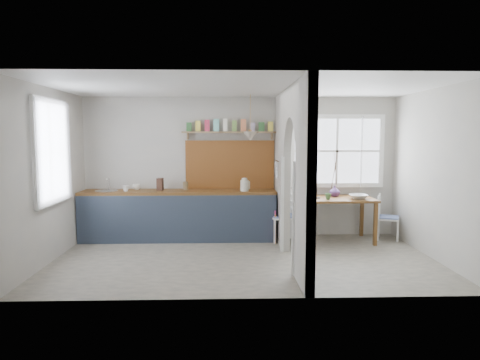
{
  "coord_description": "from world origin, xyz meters",
  "views": [
    {
      "loc": [
        -0.27,
        -6.39,
        1.88
      ],
      "look_at": [
        -0.05,
        0.38,
        1.18
      ],
      "focal_mm": 32.0,
      "sensor_mm": 36.0,
      "label": 1
    }
  ],
  "objects_px": {
    "dining_table": "(337,219)",
    "chair_left": "(283,216)",
    "chair_right": "(388,217)",
    "vase": "(335,191)",
    "kettle": "(244,185)"
  },
  "relations": [
    {
      "from": "chair_left",
      "to": "vase",
      "type": "height_order",
      "value": "vase"
    },
    {
      "from": "kettle",
      "to": "dining_table",
      "type": "bearing_deg",
      "value": -4.24
    },
    {
      "from": "chair_left",
      "to": "chair_right",
      "type": "height_order",
      "value": "chair_left"
    },
    {
      "from": "dining_table",
      "to": "chair_left",
      "type": "height_order",
      "value": "chair_left"
    },
    {
      "from": "chair_right",
      "to": "dining_table",
      "type": "bearing_deg",
      "value": 117.04
    },
    {
      "from": "dining_table",
      "to": "chair_right",
      "type": "relative_size",
      "value": 1.53
    },
    {
      "from": "dining_table",
      "to": "chair_left",
      "type": "relative_size",
      "value": 1.36
    },
    {
      "from": "chair_right",
      "to": "vase",
      "type": "bearing_deg",
      "value": 107.01
    },
    {
      "from": "chair_right",
      "to": "kettle",
      "type": "bearing_deg",
      "value": 112.34
    },
    {
      "from": "chair_left",
      "to": "kettle",
      "type": "xyz_separation_m",
      "value": [
        -0.69,
        0.07,
        0.56
      ]
    },
    {
      "from": "dining_table",
      "to": "chair_right",
      "type": "distance_m",
      "value": 0.96
    },
    {
      "from": "chair_left",
      "to": "kettle",
      "type": "bearing_deg",
      "value": -101.2
    },
    {
      "from": "chair_right",
      "to": "vase",
      "type": "relative_size",
      "value": 4.14
    },
    {
      "from": "chair_right",
      "to": "kettle",
      "type": "height_order",
      "value": "kettle"
    },
    {
      "from": "chair_left",
      "to": "vase",
      "type": "bearing_deg",
      "value": 93.74
    }
  ]
}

